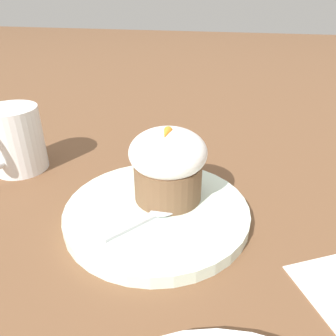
% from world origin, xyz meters
% --- Properties ---
extents(ground_plane, '(4.00, 4.00, 0.00)m').
position_xyz_m(ground_plane, '(0.00, 0.00, 0.00)').
color(ground_plane, brown).
extents(dessert_plate, '(0.22, 0.22, 0.02)m').
position_xyz_m(dessert_plate, '(0.00, 0.00, 0.01)').
color(dessert_plate, silver).
rests_on(dessert_plate, ground_plane).
extents(carrot_cake, '(0.09, 0.09, 0.09)m').
position_xyz_m(carrot_cake, '(-0.02, 0.01, 0.06)').
color(carrot_cake, brown).
rests_on(carrot_cake, dessert_plate).
extents(spoon, '(0.09, 0.08, 0.01)m').
position_xyz_m(spoon, '(0.02, 0.00, 0.02)').
color(spoon, '#B7B7BC').
rests_on(spoon, dessert_plate).
extents(coffee_cup, '(0.11, 0.08, 0.10)m').
position_xyz_m(coffee_cup, '(-0.07, -0.24, 0.05)').
color(coffee_cup, white).
rests_on(coffee_cup, ground_plane).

